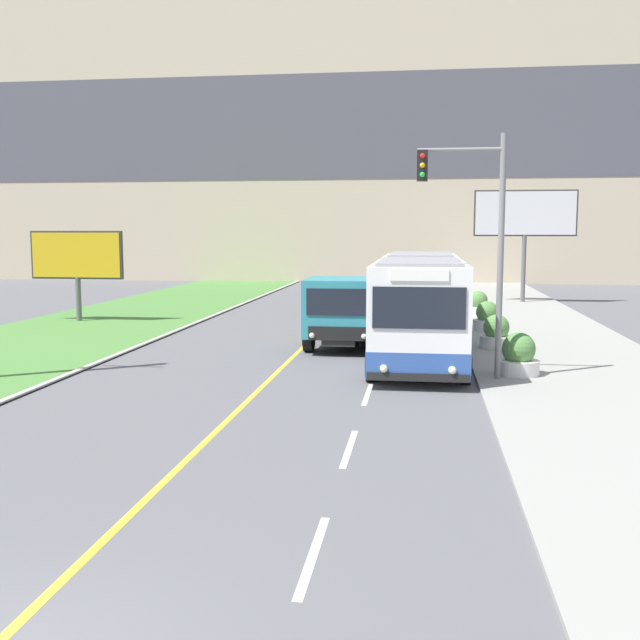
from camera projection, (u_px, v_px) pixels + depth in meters
lane_marking_centre at (60, 612)px, 7.85m from camera, size 2.88×140.00×0.01m
apartment_block_background at (374, 140)px, 60.13m from camera, size 80.00×8.04×22.51m
city_bus at (420, 305)px, 24.13m from camera, size 2.74×11.88×3.17m
dump_truck at (345, 311)px, 25.60m from camera, size 2.47×6.90×2.42m
car_distant at (377, 295)px, 38.44m from camera, size 1.80×4.30×1.45m
traffic_light_mast at (478, 227)px, 19.47m from camera, size 2.28×0.32×6.47m
billboard_large at (525, 217)px, 40.79m from camera, size 5.50×0.24×6.18m
billboard_small at (77, 257)px, 32.72m from camera, size 4.17×0.24×3.97m
planter_round_near at (518, 356)px, 20.33m from camera, size 1.13×1.13×1.16m
planter_round_second at (496, 334)px, 24.97m from camera, size 1.08×1.08×1.13m
planter_round_third at (487, 317)px, 29.57m from camera, size 1.11×1.11×1.14m
planter_round_far at (478, 305)px, 34.19m from camera, size 1.07×1.07×1.16m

